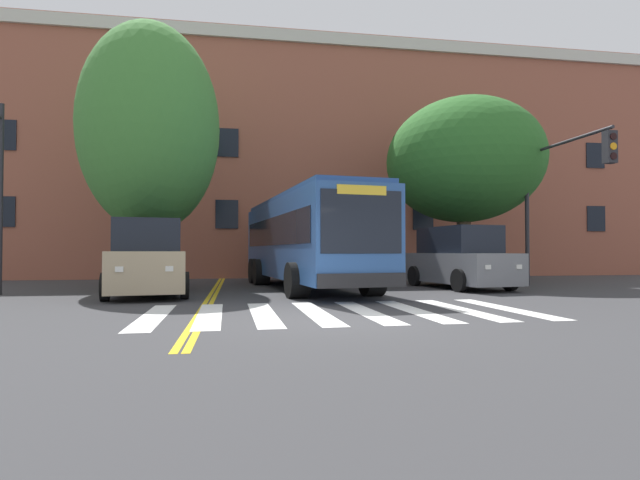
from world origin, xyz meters
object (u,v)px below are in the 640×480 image
traffic_light_near_corner (558,182)px  street_tree_curbside_small (150,128)px  car_grey_far_lane (459,259)px  street_tree_curbside_large (463,161)px  car_silver_behind_bus (308,256)px  city_bus (305,239)px  car_tan_near_lane (148,260)px

traffic_light_near_corner → street_tree_curbside_small: street_tree_curbside_small is taller
car_grey_far_lane → street_tree_curbside_large: street_tree_curbside_large is taller
car_silver_behind_bus → street_tree_curbside_small: street_tree_curbside_small is taller
city_bus → car_grey_far_lane: bearing=-5.9°
car_grey_far_lane → car_silver_behind_bus: size_ratio=1.05×
car_grey_far_lane → street_tree_curbside_large: bearing=61.4°
car_tan_near_lane → car_silver_behind_bus: bearing=59.6°
city_bus → car_tan_near_lane: size_ratio=2.19×
street_tree_curbside_large → street_tree_curbside_small: 12.73m
street_tree_curbside_large → car_grey_far_lane: bearing=-118.6°
car_tan_near_lane → car_grey_far_lane: 10.65m
car_grey_far_lane → street_tree_curbside_small: street_tree_curbside_small is taller
traffic_light_near_corner → street_tree_curbside_small: size_ratio=0.57×
city_bus → street_tree_curbside_small: (-5.51, 1.15, 4.01)m
city_bus → street_tree_curbside_large: bearing=18.4°
car_tan_near_lane → traffic_light_near_corner: (13.90, 0.33, 2.71)m
traffic_light_near_corner → street_tree_curbside_large: size_ratio=0.61×
car_tan_near_lane → car_grey_far_lane: car_tan_near_lane is taller
car_grey_far_lane → street_tree_curbside_small: size_ratio=0.54×
city_bus → street_tree_curbside_small: bearing=168.2°
city_bus → street_tree_curbside_large: size_ratio=1.25×
street_tree_curbside_large → car_tan_near_lane: bearing=-160.8°
car_tan_near_lane → traffic_light_near_corner: traffic_light_near_corner is taller
car_silver_behind_bus → traffic_light_near_corner: traffic_light_near_corner is taller
car_tan_near_lane → street_tree_curbside_small: size_ratio=0.53×
car_tan_near_lane → car_grey_far_lane: size_ratio=0.98×
city_bus → traffic_light_near_corner: size_ratio=2.05×
city_bus → street_tree_curbside_small: size_ratio=1.17×
street_tree_curbside_small → street_tree_curbside_large: bearing=5.5°
car_tan_near_lane → street_tree_curbside_small: bearing=98.8°
street_tree_curbside_large → street_tree_curbside_small: size_ratio=0.93×
city_bus → car_tan_near_lane: (-5.04, -1.86, -0.69)m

